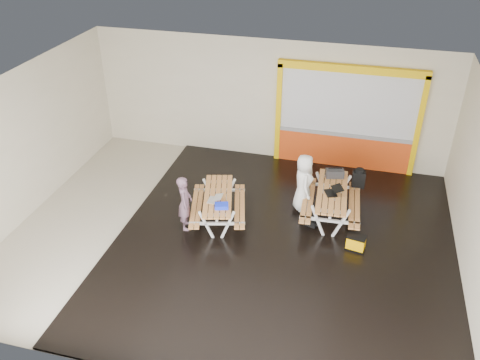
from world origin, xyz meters
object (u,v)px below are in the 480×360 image
(laptop_right, at_px, (333,191))
(toolbox, at_px, (335,173))
(picnic_table_right, at_px, (332,197))
(person_left, at_px, (185,203))
(laptop_left, at_px, (215,199))
(fluke_bag, at_px, (356,243))
(backpack, at_px, (359,178))
(person_right, at_px, (304,183))
(dark_case, at_px, (310,221))
(picnic_table_left, at_px, (218,201))
(blue_pouch, at_px, (222,206))

(laptop_right, height_order, toolbox, toolbox)
(picnic_table_right, xyz_separation_m, person_left, (-3.20, -1.33, 0.17))
(laptop_left, height_order, fluke_bag, laptop_left)
(laptop_left, bearing_deg, backpack, 30.92)
(toolbox, bearing_deg, person_right, -143.02)
(picnic_table_right, distance_m, dark_case, 0.75)
(picnic_table_right, bearing_deg, toolbox, 91.35)
(picnic_table_left, distance_m, person_right, 2.11)
(person_right, bearing_deg, person_left, 104.03)
(backpack, bearing_deg, picnic_table_right, -123.43)
(laptop_right, xyz_separation_m, backpack, (0.55, 0.97, -0.13))
(person_left, distance_m, backpack, 4.36)
(person_left, height_order, blue_pouch, person_left)
(person_right, height_order, laptop_right, person_right)
(blue_pouch, bearing_deg, toolbox, 39.28)
(person_right, relative_size, toolbox, 3.05)
(picnic_table_right, distance_m, fluke_bag, 1.35)
(backpack, distance_m, fluke_bag, 2.03)
(picnic_table_left, relative_size, person_left, 1.56)
(person_right, xyz_separation_m, backpack, (1.27, 0.73, -0.11))
(blue_pouch, relative_size, dark_case, 0.78)
(person_left, height_order, toolbox, person_left)
(backpack, distance_m, dark_case, 1.71)
(laptop_right, bearing_deg, blue_pouch, -154.18)
(picnic_table_right, relative_size, toolbox, 4.30)
(picnic_table_right, xyz_separation_m, laptop_right, (0.02, -0.10, 0.24))
(picnic_table_right, xyz_separation_m, person_right, (-0.70, 0.14, 0.22))
(laptop_left, height_order, dark_case, laptop_left)
(picnic_table_right, xyz_separation_m, fluke_bag, (0.68, -1.10, -0.39))
(person_right, xyz_separation_m, fluke_bag, (1.38, -1.24, -0.61))
(person_right, relative_size, blue_pouch, 4.82)
(laptop_left, xyz_separation_m, backpack, (3.15, 1.89, -0.07))
(laptop_right, bearing_deg, toolbox, 93.00)
(person_left, bearing_deg, backpack, -74.92)
(person_right, xyz_separation_m, dark_case, (0.28, -0.53, -0.71))
(picnic_table_left, bearing_deg, fluke_bag, -5.52)
(picnic_table_right, bearing_deg, person_left, -157.42)
(picnic_table_right, height_order, backpack, backpack)
(blue_pouch, bearing_deg, person_left, -174.75)
(person_left, distance_m, dark_case, 3.00)
(picnic_table_left, distance_m, picnic_table_right, 2.69)
(blue_pouch, height_order, dark_case, blue_pouch)
(picnic_table_left, xyz_separation_m, fluke_bag, (3.25, -0.31, -0.35))
(person_left, height_order, backpack, person_left)
(picnic_table_right, height_order, fluke_bag, picnic_table_right)
(blue_pouch, bearing_deg, fluke_bag, 2.91)
(picnic_table_right, bearing_deg, picnic_table_left, -163.10)
(fluke_bag, bearing_deg, backpack, 93.09)
(person_right, distance_m, fluke_bag, 1.95)
(person_right, xyz_separation_m, laptop_left, (-1.88, -1.16, -0.04))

